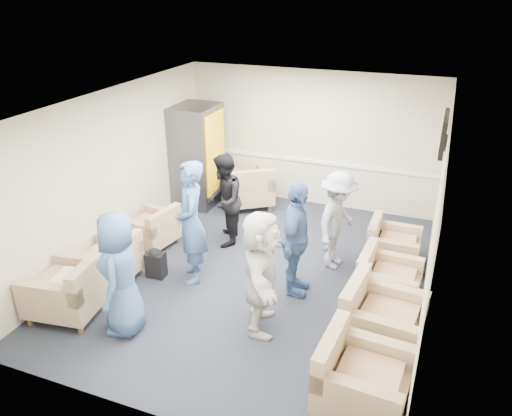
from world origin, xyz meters
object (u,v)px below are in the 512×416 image
at_px(person_mid_right, 296,240).
at_px(armchair_right_midfar, 385,281).
at_px(person_front_right, 261,272).
at_px(armchair_corner, 248,189).
at_px(armchair_right_far, 390,246).
at_px(armchair_right_midnear, 378,320).
at_px(person_back_right, 337,221).
at_px(vending_machine, 198,156).
at_px(armchair_left_mid, 111,262).
at_px(person_front_left, 120,274).
at_px(armchair_left_near, 72,290).
at_px(armchair_right_near, 357,380).
at_px(person_mid_left, 191,223).
at_px(armchair_left_far, 153,229).
at_px(person_back_left, 224,200).

bearing_deg(person_mid_right, armchair_right_midfar, -82.85).
bearing_deg(armchair_right_midfar, person_front_right, 133.09).
height_order(armchair_right_midfar, armchair_corner, armchair_corner).
bearing_deg(armchair_right_far, armchair_right_midnear, -176.42).
distance_m(armchair_right_far, armchair_corner, 3.24).
xyz_separation_m(armchair_right_midfar, person_back_right, (-0.88, 0.70, 0.47)).
distance_m(vending_machine, person_mid_right, 3.71).
distance_m(armchair_right_midnear, armchair_right_midfar, 1.01).
relative_size(armchair_left_mid, person_front_left, 0.48).
bearing_deg(person_back_right, person_front_right, 173.19).
bearing_deg(armchair_left_near, armchair_right_far, 118.89).
bearing_deg(armchair_right_near, armchair_right_midfar, 4.09).
xyz_separation_m(armchair_left_mid, person_mid_left, (1.13, 0.52, 0.63)).
bearing_deg(person_back_right, vending_machine, 74.84).
bearing_deg(armchair_right_midnear, armchair_right_midfar, 8.64).
bearing_deg(person_front_right, person_mid_right, -27.47).
bearing_deg(person_mid_right, armchair_right_near, -149.82).
relative_size(person_front_left, person_front_right, 1.00).
height_order(vending_machine, person_front_left, vending_machine).
bearing_deg(vending_machine, person_front_left, -76.43).
height_order(armchair_right_midfar, person_mid_left, person_mid_left).
bearing_deg(armchair_left_far, armchair_left_mid, 9.56).
relative_size(armchair_right_midnear, vending_machine, 0.50).
height_order(vending_machine, person_mid_left, vending_machine).
distance_m(armchair_right_midfar, person_front_left, 3.64).
bearing_deg(armchair_right_near, armchair_left_far, 63.68).
bearing_deg(armchair_left_mid, person_mid_right, 105.38).
relative_size(armchair_left_mid, person_mid_left, 0.42).
distance_m(armchair_left_near, person_back_left, 2.86).
xyz_separation_m(vending_machine, person_back_right, (3.18, -1.47, -0.21)).
relative_size(armchair_right_midfar, armchair_corner, 0.66).
distance_m(armchair_left_mid, person_back_right, 3.54).
relative_size(vending_machine, person_front_left, 1.20).
xyz_separation_m(armchair_left_far, person_mid_left, (1.13, -0.67, 0.64)).
height_order(armchair_right_far, person_mid_right, person_mid_right).
bearing_deg(armchair_right_near, person_mid_left, 63.80).
bearing_deg(armchair_right_midnear, armchair_right_near, -176.77).
xyz_separation_m(person_mid_right, person_front_right, (-0.18, -0.94, -0.02)).
height_order(armchair_left_mid, person_front_right, person_front_right).
bearing_deg(person_back_right, person_front_left, 148.97).
bearing_deg(armchair_corner, armchair_right_midnear, 98.08).
bearing_deg(person_mid_left, armchair_right_near, 30.21).
xyz_separation_m(armchair_left_mid, armchair_right_midfar, (3.95, 0.98, 0.01)).
bearing_deg(armchair_corner, person_back_left, 62.57).
bearing_deg(armchair_left_mid, armchair_corner, 164.95).
bearing_deg(vending_machine, armchair_left_mid, -88.03).
relative_size(person_back_left, person_back_right, 1.01).
bearing_deg(person_mid_right, person_front_right, 165.43).
height_order(armchair_right_midnear, person_mid_right, person_mid_right).
distance_m(armchair_left_far, person_back_right, 3.15).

